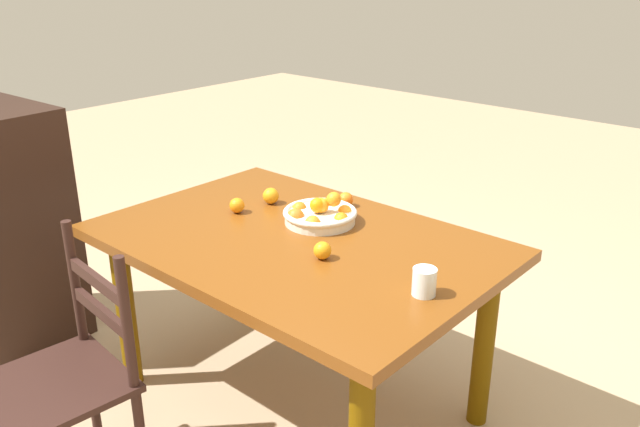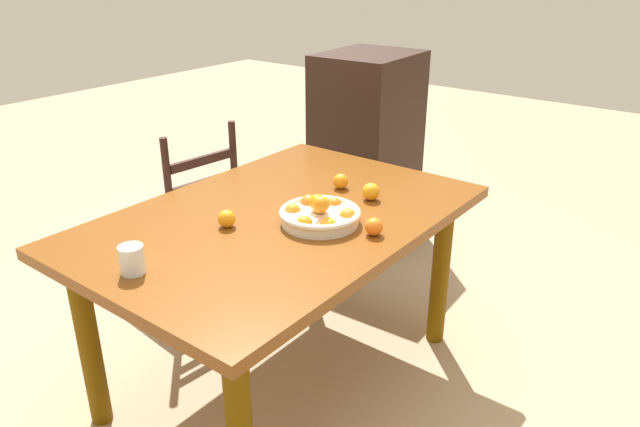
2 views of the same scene
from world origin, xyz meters
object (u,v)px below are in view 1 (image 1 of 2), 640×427
dining_table (296,261)px  drinking_glass (424,282)px  orange_loose_3 (271,196)px  orange_loose_0 (237,205)px  orange_loose_1 (322,250)px  cabinet (0,228)px  orange_loose_2 (346,199)px  fruit_bowl (320,214)px  chair_near_window (66,381)px

dining_table → drinking_glass: (-0.63, 0.06, 0.15)m
orange_loose_3 → drinking_glass: bearing=165.0°
orange_loose_0 → orange_loose_3: (-0.03, -0.17, 0.00)m
orange_loose_1 → drinking_glass: size_ratio=0.71×
orange_loose_3 → cabinet: bearing=34.0°
orange_loose_2 → cabinet: bearing=34.2°
cabinet → fruit_bowl: (-1.42, -0.72, 0.23)m
drinking_glass → chair_near_window: bearing=42.2°
orange_loose_3 → drinking_glass: size_ratio=0.77×
orange_loose_0 → drinking_glass: bearing=175.0°
orange_loose_0 → fruit_bowl: bearing=-156.3°
fruit_bowl → drinking_glass: (-0.66, 0.24, 0.01)m
fruit_bowl → dining_table: bearing=98.9°
orange_loose_1 → drinking_glass: drinking_glass is taller
orange_loose_0 → orange_loose_3: bearing=-99.7°
orange_loose_0 → orange_loose_1: 0.59m
orange_loose_3 → drinking_glass: (-0.97, 0.26, 0.01)m
orange_loose_3 → chair_near_window: bearing=94.1°
fruit_bowl → orange_loose_3: (0.31, -0.02, -0.00)m
dining_table → orange_loose_1: bearing=159.9°
orange_loose_2 → fruit_bowl: bearing=100.3°
cabinet → orange_loose_3: cabinet is taller
orange_loose_0 → drinking_glass: 1.01m
cabinet → orange_loose_0: (-1.07, -0.57, 0.22)m
cabinet → orange_loose_0: bearing=-154.9°
orange_loose_2 → drinking_glass: drinking_glass is taller
dining_table → chair_near_window: bearing=73.2°
orange_loose_2 → drinking_glass: bearing=147.1°
dining_table → orange_loose_2: bearing=-80.3°
orange_loose_1 → orange_loose_3: (0.55, -0.28, 0.00)m
chair_near_window → drinking_glass: chair_near_window is taller
chair_near_window → drinking_glass: size_ratio=10.04×
dining_table → chair_near_window: chair_near_window is taller
fruit_bowl → orange_loose_2: fruit_bowl is taller
cabinet → fruit_bowl: size_ratio=3.79×
chair_near_window → fruit_bowl: 1.14m
orange_loose_2 → orange_loose_1: bearing=120.4°
orange_loose_2 → dining_table: bearing=99.7°
orange_loose_0 → orange_loose_1: size_ratio=0.99×
orange_loose_2 → orange_loose_3: size_ratio=0.91×
cabinet → orange_loose_2: (-1.38, -0.94, 0.22)m
orange_loose_2 → orange_loose_3: 0.33m
chair_near_window → orange_loose_2: size_ratio=14.36×
chair_near_window → orange_loose_1: (-0.47, -0.80, 0.36)m
dining_table → fruit_bowl: fruit_bowl is taller
dining_table → drinking_glass: 0.65m
orange_loose_0 → orange_loose_2: size_ratio=1.00×
cabinet → orange_loose_3: 1.35m
orange_loose_0 → orange_loose_3: orange_loose_3 is taller
orange_loose_3 → fruit_bowl: bearing=175.7°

